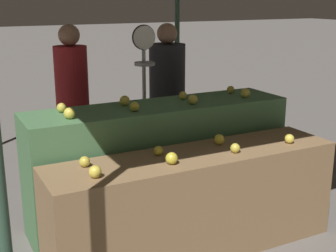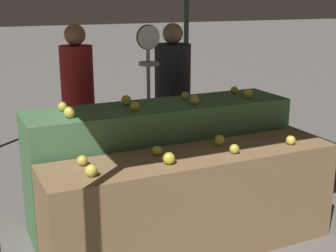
% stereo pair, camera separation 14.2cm
% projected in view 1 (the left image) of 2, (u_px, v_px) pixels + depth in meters
% --- Properties ---
extents(ground_plane, '(60.00, 60.00, 0.00)m').
position_uv_depth(ground_plane, '(194.00, 249.00, 3.66)').
color(ground_plane, '#66605B').
extents(display_counter_front, '(2.26, 0.55, 0.78)m').
position_uv_depth(display_counter_front, '(195.00, 203.00, 3.55)').
color(display_counter_front, olive).
rests_on(display_counter_front, ground_plane).
extents(display_counter_back, '(2.26, 0.55, 1.04)m').
position_uv_depth(display_counter_back, '(160.00, 163.00, 4.03)').
color(display_counter_back, '#4C7A4C').
rests_on(display_counter_back, ground_plane).
extents(apple_front_0, '(0.08, 0.08, 0.08)m').
position_uv_depth(apple_front_0, '(95.00, 172.00, 2.99)').
color(apple_front_0, yellow).
rests_on(apple_front_0, display_counter_front).
extents(apple_front_1, '(0.09, 0.09, 0.09)m').
position_uv_depth(apple_front_1, '(172.00, 158.00, 3.23)').
color(apple_front_1, gold).
rests_on(apple_front_1, display_counter_front).
extents(apple_front_2, '(0.07, 0.07, 0.07)m').
position_uv_depth(apple_front_2, '(235.00, 148.00, 3.47)').
color(apple_front_2, gold).
rests_on(apple_front_2, display_counter_front).
extents(apple_front_3, '(0.07, 0.07, 0.07)m').
position_uv_depth(apple_front_3, '(289.00, 139.00, 3.69)').
color(apple_front_3, yellow).
rests_on(apple_front_3, display_counter_front).
extents(apple_front_4, '(0.07, 0.07, 0.07)m').
position_uv_depth(apple_front_4, '(85.00, 162.00, 3.18)').
color(apple_front_4, gold).
rests_on(apple_front_4, display_counter_front).
extents(apple_front_5, '(0.07, 0.07, 0.07)m').
position_uv_depth(apple_front_5, '(158.00, 151.00, 3.41)').
color(apple_front_5, gold).
rests_on(apple_front_5, display_counter_front).
extents(apple_front_6, '(0.08, 0.08, 0.08)m').
position_uv_depth(apple_front_6, '(219.00, 139.00, 3.66)').
color(apple_front_6, gold).
rests_on(apple_front_6, display_counter_front).
extents(apple_back_0, '(0.09, 0.09, 0.09)m').
position_uv_depth(apple_back_0, '(69.00, 113.00, 3.43)').
color(apple_back_0, yellow).
rests_on(apple_back_0, display_counter_back).
extents(apple_back_1, '(0.08, 0.08, 0.08)m').
position_uv_depth(apple_back_1, '(134.00, 107.00, 3.67)').
color(apple_back_1, gold).
rests_on(apple_back_1, display_counter_back).
extents(apple_back_2, '(0.08, 0.08, 0.08)m').
position_uv_depth(apple_back_2, '(193.00, 99.00, 3.91)').
color(apple_back_2, gold).
rests_on(apple_back_2, display_counter_back).
extents(apple_back_3, '(0.09, 0.09, 0.09)m').
position_uv_depth(apple_back_3, '(245.00, 93.00, 4.16)').
color(apple_back_3, gold).
rests_on(apple_back_3, display_counter_back).
extents(apple_back_4, '(0.08, 0.08, 0.08)m').
position_uv_depth(apple_back_4, '(62.00, 108.00, 3.63)').
color(apple_back_4, gold).
rests_on(apple_back_4, display_counter_back).
extents(apple_back_5, '(0.08, 0.08, 0.08)m').
position_uv_depth(apple_back_5, '(125.00, 101.00, 3.86)').
color(apple_back_5, yellow).
rests_on(apple_back_5, display_counter_back).
extents(apple_back_6, '(0.07, 0.07, 0.07)m').
position_uv_depth(apple_back_6, '(183.00, 95.00, 4.10)').
color(apple_back_6, yellow).
rests_on(apple_back_6, display_counter_back).
extents(apple_back_7, '(0.07, 0.07, 0.07)m').
position_uv_depth(apple_back_7, '(231.00, 90.00, 4.34)').
color(apple_back_7, gold).
rests_on(apple_back_7, display_counter_back).
extents(produce_scale, '(0.24, 0.20, 1.65)m').
position_uv_depth(produce_scale, '(144.00, 74.00, 4.55)').
color(produce_scale, '#99999E').
rests_on(produce_scale, ground_plane).
extents(person_vendor_at_scale, '(0.47, 0.47, 1.64)m').
position_uv_depth(person_vendor_at_scale, '(167.00, 90.00, 5.03)').
color(person_vendor_at_scale, '#2D2D38').
rests_on(person_vendor_at_scale, ground_plane).
extents(person_customer_left, '(0.41, 0.41, 1.64)m').
position_uv_depth(person_customer_left, '(72.00, 93.00, 4.81)').
color(person_customer_left, '#2D2D38').
rests_on(person_customer_left, ground_plane).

